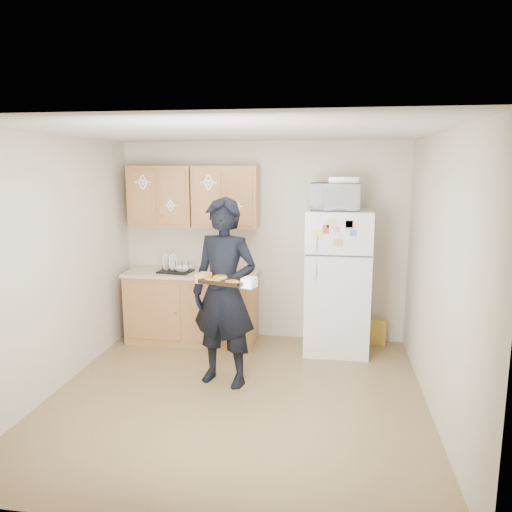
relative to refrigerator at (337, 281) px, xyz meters
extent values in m
plane|color=brown|center=(-0.95, -1.43, -0.85)|extent=(3.60, 3.60, 0.00)
plane|color=beige|center=(-0.95, -1.43, 1.65)|extent=(3.60, 3.60, 0.00)
cube|color=#C3B59E|center=(-0.95, 0.37, 0.40)|extent=(3.60, 0.04, 2.50)
cube|color=#C3B59E|center=(-0.95, -3.23, 0.40)|extent=(3.60, 0.04, 2.50)
cube|color=#C3B59E|center=(-2.75, -1.43, 0.40)|extent=(0.04, 3.60, 2.50)
cube|color=#C3B59E|center=(0.85, -1.43, 0.40)|extent=(0.04, 3.60, 2.50)
cube|color=silver|center=(0.00, 0.00, 0.00)|extent=(0.75, 0.70, 1.70)
cube|color=olive|center=(-1.80, 0.05, -0.42)|extent=(1.60, 0.60, 0.86)
cube|color=#BCB190|center=(-1.80, 0.05, 0.03)|extent=(1.64, 0.64, 0.04)
cube|color=olive|center=(-2.20, 0.18, 0.98)|extent=(0.80, 0.33, 0.75)
cube|color=olive|center=(-1.38, 0.18, 0.98)|extent=(0.80, 0.33, 0.75)
cube|color=gold|center=(0.52, 0.24, -0.69)|extent=(0.20, 0.07, 0.32)
imported|color=black|center=(-1.13, -1.11, 0.10)|extent=(0.79, 0.63, 1.91)
cube|color=black|center=(-1.05, -1.40, 0.29)|extent=(0.49, 0.41, 0.04)
cylinder|color=orange|center=(-1.16, -1.44, 0.31)|extent=(0.14, 0.14, 0.02)
cylinder|color=orange|center=(-0.97, -1.49, 0.31)|extent=(0.14, 0.14, 0.02)
cylinder|color=orange|center=(-1.13, -1.31, 0.31)|extent=(0.14, 0.14, 0.02)
imported|color=silver|center=(-0.06, -0.05, 1.00)|extent=(0.56, 0.38, 0.31)
cube|color=#ADAEB4|center=(0.04, -0.02, 1.19)|extent=(0.34, 0.24, 0.07)
cube|color=black|center=(-1.99, -0.01, 0.13)|extent=(0.43, 0.35, 0.16)
imported|color=silver|center=(-1.89, -0.01, 0.10)|extent=(0.25, 0.25, 0.05)
imported|color=silver|center=(-1.29, -0.05, 0.14)|extent=(0.10, 0.10, 0.18)
camera|label=1|loc=(-0.09, -5.85, 1.37)|focal=35.00mm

